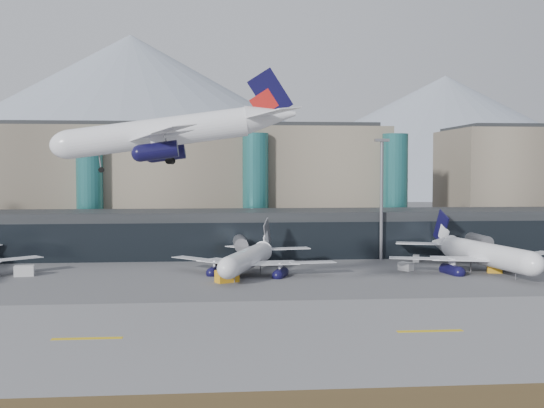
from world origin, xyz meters
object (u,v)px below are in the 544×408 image
(veh_d, at_px, (416,259))
(veh_g, at_px, (406,266))
(lightmast_mid, at_px, (381,192))
(jet_parked_mid, at_px, (252,251))
(veh_b, at_px, (221,267))
(veh_c, at_px, (229,272))
(veh_h, at_px, (227,276))
(hero_jet, at_px, (184,123))
(veh_a, at_px, (24,271))
(jet_parked_right, at_px, (475,246))
(veh_e, at_px, (495,269))

(veh_d, relative_size, veh_g, 0.91)
(lightmast_mid, bearing_deg, jet_parked_mid, -150.99)
(veh_d, bearing_deg, veh_b, 121.05)
(veh_c, bearing_deg, veh_h, -84.15)
(veh_h, bearing_deg, veh_d, 1.73)
(veh_d, bearing_deg, lightmast_mid, 76.19)
(lightmast_mid, distance_m, jet_parked_mid, 34.06)
(lightmast_mid, relative_size, jet_parked_mid, 0.77)
(hero_jet, height_order, veh_g, hero_jet)
(jet_parked_mid, xyz_separation_m, veh_a, (-41.09, -0.19, -3.06))
(lightmast_mid, bearing_deg, veh_h, -142.19)
(jet_parked_right, height_order, veh_c, jet_parked_right)
(veh_a, bearing_deg, veh_g, -8.05)
(veh_e, bearing_deg, jet_parked_mid, -167.95)
(veh_d, bearing_deg, veh_a, 116.59)
(veh_c, bearing_deg, jet_parked_mid, 61.52)
(veh_a, xyz_separation_m, veh_e, (85.91, -3.91, -0.20))
(jet_parked_mid, height_order, veh_a, jet_parked_mid)
(veh_a, xyz_separation_m, veh_d, (75.88, 12.00, -0.26))
(jet_parked_mid, xyz_separation_m, veh_g, (29.25, 0.21, -3.24))
(hero_jet, distance_m, jet_parked_right, 68.86)
(lightmast_mid, distance_m, hero_jet, 67.10)
(veh_g, bearing_deg, jet_parked_right, 55.20)
(veh_b, height_order, veh_e, veh_b)
(veh_c, bearing_deg, hero_jet, -89.92)
(veh_d, bearing_deg, veh_g, 172.06)
(hero_jet, xyz_separation_m, jet_parked_mid, (10.94, 37.58, -21.13))
(veh_h, bearing_deg, lightmast_mid, 10.67)
(hero_jet, xyz_separation_m, veh_g, (40.19, 37.78, -24.36))
(veh_d, bearing_deg, veh_h, 136.48)
(veh_a, height_order, veh_g, veh_a)
(veh_b, distance_m, veh_d, 41.59)
(jet_parked_right, distance_m, veh_g, 14.08)
(veh_b, bearing_deg, veh_a, 89.34)
(veh_a, relative_size, veh_g, 1.27)
(jet_parked_right, distance_m, veh_h, 48.91)
(lightmast_mid, height_order, jet_parked_mid, lightmast_mid)
(veh_c, bearing_deg, veh_g, 20.73)
(hero_jet, height_order, jet_parked_mid, hero_jet)
(veh_g, xyz_separation_m, veh_h, (-34.13, -10.27, 0.27))
(veh_e, bearing_deg, veh_a, -165.33)
(hero_jet, relative_size, veh_h, 8.64)
(veh_g, bearing_deg, veh_b, -128.09)
(jet_parked_right, xyz_separation_m, veh_h, (-47.68, -10.30, -3.53))
(veh_d, xyz_separation_m, veh_g, (-5.55, -11.60, 0.09))
(jet_parked_mid, bearing_deg, veh_b, 88.06)
(hero_jet, bearing_deg, jet_parked_right, 36.95)
(jet_parked_mid, bearing_deg, jet_parked_right, -70.92)
(jet_parked_right, bearing_deg, veh_a, 80.17)
(veh_a, xyz_separation_m, veh_h, (36.21, -9.88, 0.10))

